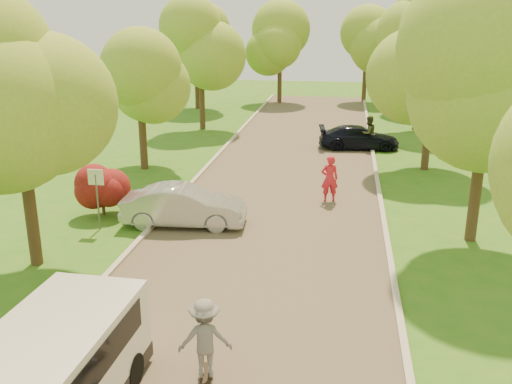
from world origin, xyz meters
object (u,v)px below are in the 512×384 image
Objects in this scene: person_striped at (330,179)px; street_sign at (96,187)px; silver_sedan at (184,206)px; person_olive at (368,133)px; dark_sedan at (359,137)px; skateboarder at (205,338)px; longboard at (206,375)px.

street_sign is at bearing 16.80° from person_striped.
person_olive reaches higher than silver_sedan.
skateboarder reaches higher than dark_sedan.
street_sign reaches higher than longboard.
skateboarder is at bearing 40.86° from person_olive.
person_olive is at bearing -113.30° from person_striped.
silver_sedan is 14.41m from person_olive.
person_olive is (9.60, 13.57, -0.61)m from street_sign.
longboard is 0.53× the size of skateboarder.
skateboarder is at bearing -53.66° from street_sign.
skateboarder is (-0.00, -0.00, 0.87)m from longboard.
street_sign is 8.95m from person_striped.
street_sign is 1.15× the size of person_striped.
silver_sedan is at bearing -85.51° from skateboarder.
skateboarder is (2.88, -8.60, 0.25)m from silver_sedan.
dark_sedan is at bearing -71.90° from person_olive.
person_striped is at bearing -59.40° from silver_sedan.
skateboarder is 12.26m from person_striped.
street_sign is 16.64m from dark_sedan.
person_olive is (3.91, 21.31, -0.02)m from skateboarder.
silver_sedan is 2.55× the size of skateboarder.
person_striped reaches higher than dark_sedan.
person_olive reaches higher than person_striped.
person_striped is (2.11, 12.08, -0.02)m from skateboarder.
dark_sedan is 2.31× the size of person_olive.
longboard is at bearing -53.66° from street_sign.
silver_sedan is at bearing 16.94° from street_sign.
longboard is (2.88, -8.60, -0.62)m from silver_sedan.
person_olive is (6.78, 12.71, 0.23)m from silver_sedan.
street_sign is 0.50× the size of silver_sedan.
person_striped is (4.98, 3.48, 0.23)m from silver_sedan.
person_striped is at bearing 29.06° from street_sign.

